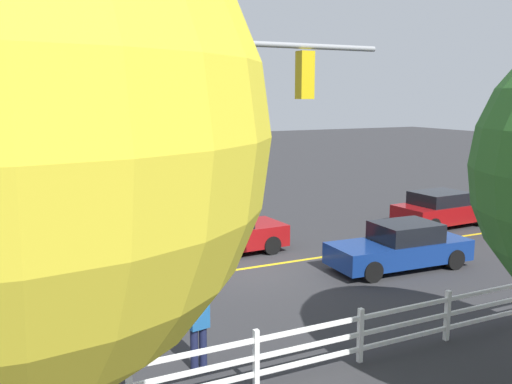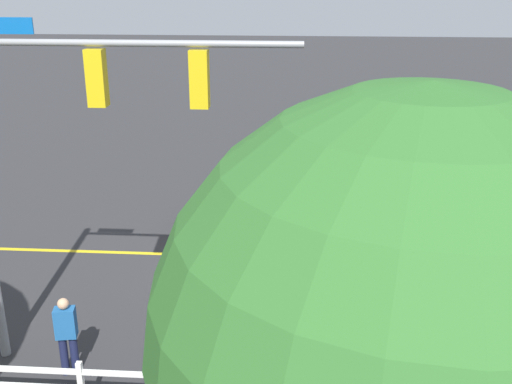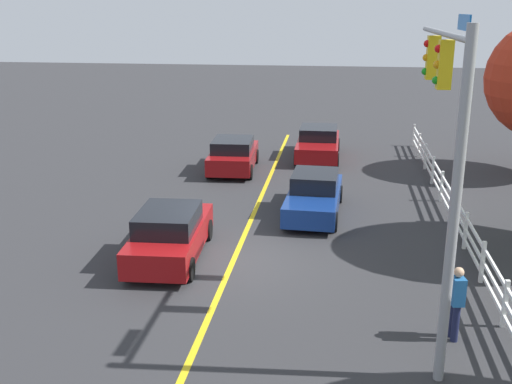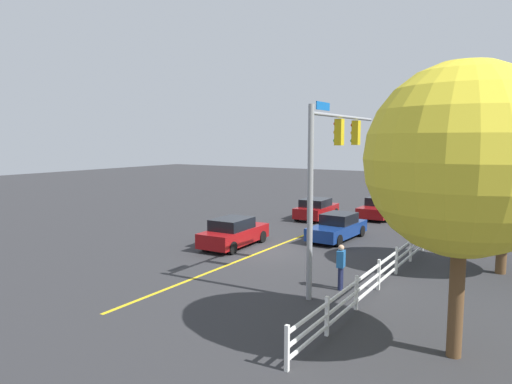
{
  "view_description": "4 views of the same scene",
  "coord_description": "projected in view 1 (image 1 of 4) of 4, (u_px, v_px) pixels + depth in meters",
  "views": [
    {
      "loc": [
        7.17,
        15.4,
        5.4
      ],
      "look_at": [
        -0.12,
        0.51,
        2.52
      ],
      "focal_mm": 39.31,
      "sensor_mm": 36.0,
      "label": 1
    },
    {
      "loc": [
        -0.81,
        15.46,
        7.62
      ],
      "look_at": [
        0.23,
        0.57,
        2.15
      ],
      "focal_mm": 42.91,
      "sensor_mm": 36.0,
      "label": 2
    },
    {
      "loc": [
        15.97,
        2.86,
        6.97
      ],
      "look_at": [
        0.31,
        0.7,
        2.17
      ],
      "focal_mm": 42.99,
      "sensor_mm": 36.0,
      "label": 3
    },
    {
      "loc": [
        19.22,
        11.66,
        5.53
      ],
      "look_at": [
        -0.38,
        -0.74,
        2.88
      ],
      "focal_mm": 32.16,
      "sensor_mm": 36.0,
      "label": 4
    }
  ],
  "objects": [
    {
      "name": "white_rail_fence",
      "position": [
        486.0,
        306.0,
        12.93
      ],
      "size": [
        26.1,
        0.1,
        1.15
      ],
      "color": "white",
      "rests_on": "ground_plane"
    },
    {
      "name": "car_0",
      "position": [
        221.0,
        234.0,
        19.11
      ],
      "size": [
        4.47,
        2.04,
        1.52
      ],
      "rotation": [
        0.0,
        0.0,
        3.19
      ],
      "color": "maroon",
      "rests_on": "ground_plane"
    },
    {
      "name": "signal_assembly",
      "position": [
        191.0,
        128.0,
        10.95
      ],
      "size": [
        6.18,
        0.38,
        6.84
      ],
      "color": "gray",
      "rests_on": "ground_plane"
    },
    {
      "name": "car_2",
      "position": [
        400.0,
        247.0,
        17.61
      ],
      "size": [
        4.62,
        1.98,
        1.45
      ],
      "rotation": [
        0.0,
        0.0,
        -0.05
      ],
      "color": "navy",
      "rests_on": "ground_plane"
    },
    {
      "name": "ground_plane",
      "position": [
        245.0,
        269.0,
        17.66
      ],
      "size": [
        120.0,
        120.0,
        0.0
      ],
      "primitive_type": "plane",
      "color": "#2D2D30"
    },
    {
      "name": "car_1",
      "position": [
        442.0,
        209.0,
        23.32
      ],
      "size": [
        4.2,
        2.11,
        1.45
      ],
      "rotation": [
        0.0,
        0.0,
        3.19
      ],
      "color": "maroon",
      "rests_on": "ground_plane"
    },
    {
      "name": "pedestrian",
      "position": [
        198.0,
        324.0,
        11.08
      ],
      "size": [
        0.44,
        0.32,
        1.69
      ],
      "rotation": [
        0.0,
        0.0,
        4.88
      ],
      "color": "#191E3F",
      "rests_on": "ground_plane"
    },
    {
      "name": "lane_center_stripe",
      "position": [
        350.0,
        253.0,
        19.39
      ],
      "size": [
        28.0,
        0.16,
        0.01
      ],
      "primitive_type": "cube",
      "color": "gold",
      "rests_on": "ground_plane"
    }
  ]
}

